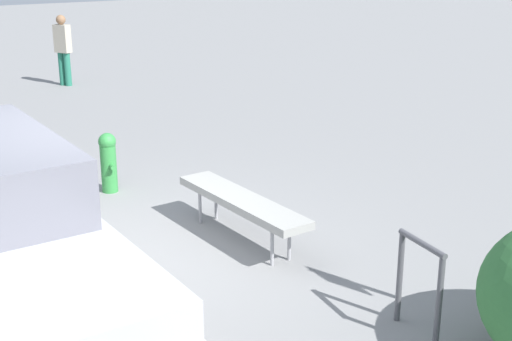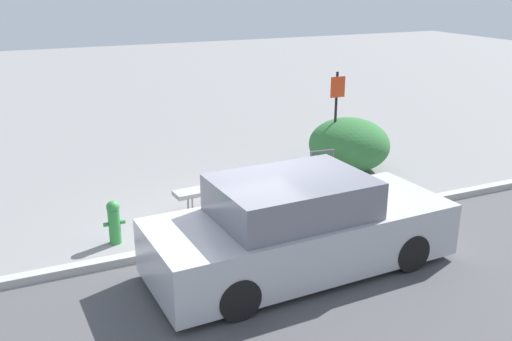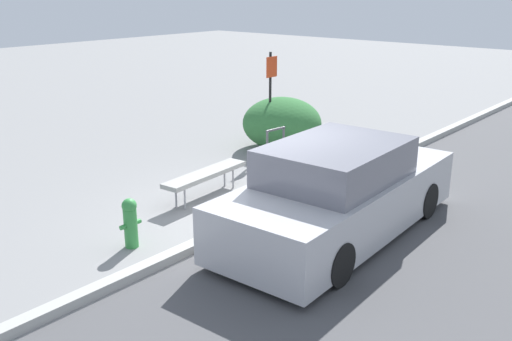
{
  "view_description": "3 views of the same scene",
  "coord_description": "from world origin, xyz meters",
  "px_view_note": "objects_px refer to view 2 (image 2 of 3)",
  "views": [
    {
      "loc": [
        6.15,
        -2.05,
        3.06
      ],
      "look_at": [
        -0.14,
        1.76,
        0.66
      ],
      "focal_mm": 50.0,
      "sensor_mm": 36.0,
      "label": 1
    },
    {
      "loc": [
        -3.56,
        -8.18,
        4.29
      ],
      "look_at": [
        0.83,
        1.46,
        0.67
      ],
      "focal_mm": 40.0,
      "sensor_mm": 36.0,
      "label": 2
    },
    {
      "loc": [
        -6.79,
        -5.64,
        3.71
      ],
      "look_at": [
        -0.09,
        0.06,
        0.85
      ],
      "focal_mm": 40.0,
      "sensor_mm": 36.0,
      "label": 3
    }
  ],
  "objects_px": {
    "bike_rack": "(322,165)",
    "fire_hydrant": "(114,221)",
    "bench": "(222,187)",
    "parked_car_near": "(299,229)",
    "sign_post": "(336,113)"
  },
  "relations": [
    {
      "from": "bench",
      "to": "fire_hydrant",
      "type": "distance_m",
      "value": 2.3
    },
    {
      "from": "bike_rack",
      "to": "fire_hydrant",
      "type": "relative_size",
      "value": 1.08
    },
    {
      "from": "bench",
      "to": "bike_rack",
      "type": "distance_m",
      "value": 2.38
    },
    {
      "from": "sign_post",
      "to": "fire_hydrant",
      "type": "bearing_deg",
      "value": -162.39
    },
    {
      "from": "fire_hydrant",
      "to": "bike_rack",
      "type": "bearing_deg",
      "value": 11.25
    },
    {
      "from": "bench",
      "to": "parked_car_near",
      "type": "bearing_deg",
      "value": -90.37
    },
    {
      "from": "sign_post",
      "to": "parked_car_near",
      "type": "relative_size",
      "value": 0.48
    },
    {
      "from": "bike_rack",
      "to": "sign_post",
      "type": "height_order",
      "value": "sign_post"
    },
    {
      "from": "fire_hydrant",
      "to": "parked_car_near",
      "type": "height_order",
      "value": "parked_car_near"
    },
    {
      "from": "sign_post",
      "to": "parked_car_near",
      "type": "bearing_deg",
      "value": -128.21
    },
    {
      "from": "bike_rack",
      "to": "fire_hydrant",
      "type": "distance_m",
      "value": 4.66
    },
    {
      "from": "sign_post",
      "to": "fire_hydrant",
      "type": "height_order",
      "value": "sign_post"
    },
    {
      "from": "fire_hydrant",
      "to": "sign_post",
      "type": "bearing_deg",
      "value": 17.61
    },
    {
      "from": "bike_rack",
      "to": "sign_post",
      "type": "xyz_separation_m",
      "value": [
        0.8,
        0.8,
        0.88
      ]
    },
    {
      "from": "bench",
      "to": "fire_hydrant",
      "type": "relative_size",
      "value": 2.55
    }
  ]
}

